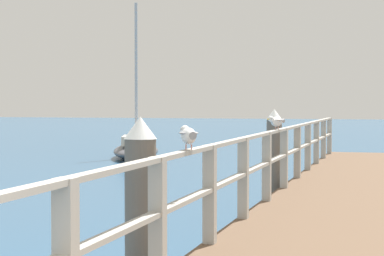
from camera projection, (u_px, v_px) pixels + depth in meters
name	position (u px, v px, depth m)	size (l,w,h in m)	color
pier_deck	(360.00, 213.00, 10.93)	(2.71, 19.66, 0.49)	brown
pier_railing	(276.00, 154.00, 11.24)	(0.12, 18.18, 0.99)	#B2ADA3
dock_piling_near	(140.00, 216.00, 6.46)	(0.29, 0.29, 1.78)	#6B6056
dock_piling_far	(274.00, 157.00, 13.39)	(0.29, 0.29, 1.78)	#6B6056
seagull_foreground	(188.00, 135.00, 6.55)	(0.26, 0.45, 0.21)	white
seagull_background	(276.00, 121.00, 11.26)	(0.24, 0.46, 0.21)	white
boat_3	(136.00, 149.00, 24.74)	(2.87, 4.92, 5.30)	#4C4C51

